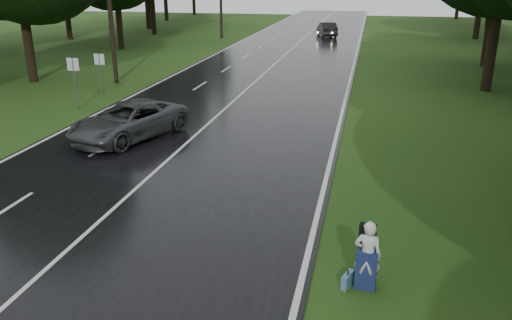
{
  "coord_description": "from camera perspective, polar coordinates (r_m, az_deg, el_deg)",
  "views": [
    {
      "loc": [
        6.92,
        -9.76,
        6.43
      ],
      "look_at": [
        3.77,
        4.79,
        1.1
      ],
      "focal_mm": 36.54,
      "sensor_mm": 36.0,
      "label": 1
    }
  ],
  "objects": [
    {
      "name": "tree_right_e",
      "position": [
        42.62,
        23.74,
        9.4
      ],
      "size": [
        8.94,
        8.94,
        13.97
      ],
      "primitive_type": null,
      "color": "black",
      "rests_on": "ground"
    },
    {
      "name": "lane_center",
      "position": [
        31.21,
        -0.86,
        7.91
      ],
      "size": [
        0.12,
        140.0,
        0.01
      ],
      "primitive_type": "cube",
      "color": "silver",
      "rests_on": "road"
    },
    {
      "name": "road_sign_a",
      "position": [
        27.73,
        -18.88,
        5.23
      ],
      "size": [
        0.62,
        0.1,
        2.58
      ],
      "primitive_type": null,
      "color": "white",
      "rests_on": "ground"
    },
    {
      "name": "far_car",
      "position": [
        58.47,
        7.76,
        14.0
      ],
      "size": [
        2.69,
        4.77,
        1.49
      ],
      "primitive_type": "imported",
      "rotation": [
        0.0,
        0.0,
        3.4
      ],
      "color": "black",
      "rests_on": "road"
    },
    {
      "name": "ground",
      "position": [
        13.58,
        -20.55,
        -9.94
      ],
      "size": [
        160.0,
        160.0,
        0.0
      ],
      "primitive_type": "plane",
      "color": "#294A16",
      "rests_on": "ground"
    },
    {
      "name": "road",
      "position": [
        31.22,
        -0.86,
        7.86
      ],
      "size": [
        12.0,
        140.0,
        0.04
      ],
      "primitive_type": "cube",
      "color": "black",
      "rests_on": "ground"
    },
    {
      "name": "tree_left_d",
      "position": [
        36.14,
        -23.14,
        7.89
      ],
      "size": [
        8.98,
        8.98,
        14.03
      ],
      "primitive_type": null,
      "color": "black",
      "rests_on": "ground"
    },
    {
      "name": "utility_pole_mid",
      "position": [
        34.16,
        -15.02,
        8.2
      ],
      "size": [
        1.8,
        0.28,
        9.34
      ],
      "primitive_type": null,
      "color": "black",
      "rests_on": "ground"
    },
    {
      "name": "grey_car",
      "position": [
        21.93,
        -13.77,
        4.19
      ],
      "size": [
        4.14,
        5.81,
        1.47
      ],
      "primitive_type": "imported",
      "rotation": [
        0.0,
        0.0,
        5.92
      ],
      "color": "#414346",
      "rests_on": "road"
    },
    {
      "name": "tree_right_f",
      "position": [
        60.43,
        22.87,
        12.11
      ],
      "size": [
        9.73,
        9.73,
        15.2
      ],
      "primitive_type": null,
      "color": "black",
      "rests_on": "ground"
    },
    {
      "name": "utility_pole_far",
      "position": [
        56.56,
        -3.78,
        13.15
      ],
      "size": [
        1.8,
        0.28,
        10.52
      ],
      "primitive_type": null,
      "color": "black",
      "rests_on": "ground"
    },
    {
      "name": "tree_left_f",
      "position": [
        61.28,
        -11.06,
        13.34
      ],
      "size": [
        10.55,
        10.55,
        16.48
      ],
      "primitive_type": null,
      "color": "black",
      "rests_on": "ground"
    },
    {
      "name": "hitchhiker",
      "position": [
        11.54,
        12.08,
        -10.36
      ],
      "size": [
        0.62,
        0.57,
        1.59
      ],
      "color": "silver",
      "rests_on": "ground"
    },
    {
      "name": "tree_right_d",
      "position": [
        33.42,
        23.79,
        6.95
      ],
      "size": [
        9.59,
        9.59,
        14.98
      ],
      "primitive_type": null,
      "color": "black",
      "rests_on": "ground"
    },
    {
      "name": "tree_left_e",
      "position": [
        49.78,
        -14.5,
        11.69
      ],
      "size": [
        8.21,
        8.21,
        12.82
      ],
      "primitive_type": null,
      "color": "black",
      "rests_on": "ground"
    },
    {
      "name": "road_sign_b",
      "position": [
        29.92,
        -16.38,
        6.5
      ],
      "size": [
        0.58,
        0.1,
        2.42
      ],
      "primitive_type": null,
      "color": "white",
      "rests_on": "ground"
    },
    {
      "name": "suitcase",
      "position": [
        11.78,
        9.99,
        -12.8
      ],
      "size": [
        0.28,
        0.47,
        0.32
      ],
      "primitive_type": "cube",
      "rotation": [
        0.0,
        0.0,
        5.94
      ],
      "color": "#467188",
      "rests_on": "ground"
    }
  ]
}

